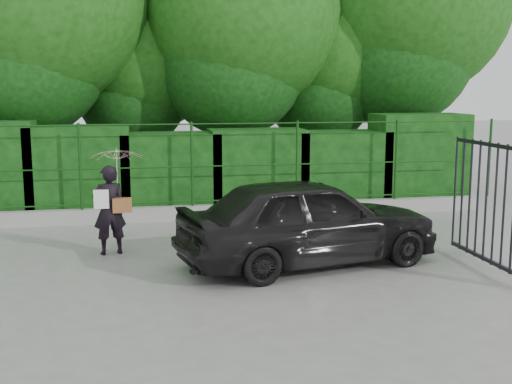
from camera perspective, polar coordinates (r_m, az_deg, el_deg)
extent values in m
plane|color=gray|center=(9.50, -5.59, -8.05)|extent=(80.00, 80.00, 0.00)
cube|color=#9E9E99|center=(13.81, -7.29, -1.90)|extent=(14.00, 0.25, 0.30)
cylinder|color=#113E10|center=(13.67, -15.36, 2.18)|extent=(0.06, 0.06, 1.80)
cylinder|color=#113E10|center=(13.68, -5.71, 2.47)|extent=(0.06, 0.06, 1.80)
cylinder|color=#113E10|center=(14.06, 3.68, 2.69)|extent=(0.06, 0.06, 1.80)
cylinder|color=#113E10|center=(14.80, 12.35, 2.83)|extent=(0.06, 0.06, 1.80)
cylinder|color=#113E10|center=(15.84, 20.04, 2.89)|extent=(0.06, 0.06, 1.80)
cylinder|color=#113E10|center=(13.77, -7.31, -0.88)|extent=(13.60, 0.03, 0.03)
cylinder|color=#113E10|center=(13.66, -7.38, 2.22)|extent=(13.60, 0.03, 0.03)
cylinder|color=#113E10|center=(13.57, -7.46, 5.99)|extent=(13.60, 0.03, 0.03)
cube|color=black|center=(14.70, -15.41, 1.84)|extent=(2.20, 1.20, 1.98)
cube|color=black|center=(14.68, -7.59, 1.72)|extent=(2.20, 1.20, 1.80)
cube|color=black|center=(14.91, 0.10, 2.04)|extent=(2.20, 1.20, 1.86)
cube|color=black|center=(15.42, 7.43, 2.07)|extent=(2.20, 1.20, 1.79)
cube|color=black|center=(16.13, 14.22, 2.88)|extent=(2.20, 1.20, 2.18)
cylinder|color=black|center=(16.39, -18.64, 6.86)|extent=(0.36, 0.36, 4.50)
cylinder|color=black|center=(17.57, -9.83, 5.31)|extent=(0.36, 0.36, 3.25)
sphere|color=#14470F|center=(17.54, -10.01, 11.67)|extent=(3.90, 3.90, 3.90)
cylinder|color=black|center=(16.77, -1.19, 6.96)|extent=(0.36, 0.36, 4.25)
sphere|color=#14470F|center=(16.86, -1.22, 15.65)|extent=(5.10, 5.10, 5.10)
cylinder|color=black|center=(18.05, 6.34, 5.89)|extent=(0.36, 0.36, 3.50)
sphere|color=#14470F|center=(18.05, 6.46, 12.56)|extent=(4.20, 4.20, 4.20)
cylinder|color=black|center=(18.34, 12.78, 7.73)|extent=(0.36, 0.36, 4.75)
cube|color=black|center=(10.81, 19.63, -5.58)|extent=(0.05, 2.00, 0.06)
cube|color=black|center=(10.50, 20.18, 3.96)|extent=(0.05, 2.00, 0.06)
cylinder|color=black|center=(10.24, 21.17, -1.31)|extent=(0.04, 0.04, 1.90)
cylinder|color=black|center=(10.45, 20.45, -1.07)|extent=(0.04, 0.04, 1.90)
cylinder|color=black|center=(10.66, 19.77, -0.83)|extent=(0.04, 0.04, 1.90)
cylinder|color=black|center=(10.87, 19.10, -0.60)|extent=(0.04, 0.04, 1.90)
cylinder|color=black|center=(11.09, 18.47, -0.38)|extent=(0.04, 0.04, 1.90)
cylinder|color=black|center=(11.30, 17.85, -0.17)|extent=(0.04, 0.04, 1.90)
cylinder|color=black|center=(11.52, 17.26, 0.03)|extent=(0.04, 0.04, 1.90)
imported|color=black|center=(11.15, -12.91, -1.56)|extent=(0.63, 0.49, 1.53)
imported|color=beige|center=(11.09, -12.25, 1.72)|extent=(0.89, 0.91, 0.82)
cube|color=brown|center=(11.05, -11.80, -1.16)|extent=(0.32, 0.15, 0.24)
cube|color=white|center=(11.00, -13.60, -0.63)|extent=(0.25, 0.02, 0.32)
imported|color=black|center=(10.29, 4.69, -2.53)|extent=(4.49, 2.57, 1.44)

